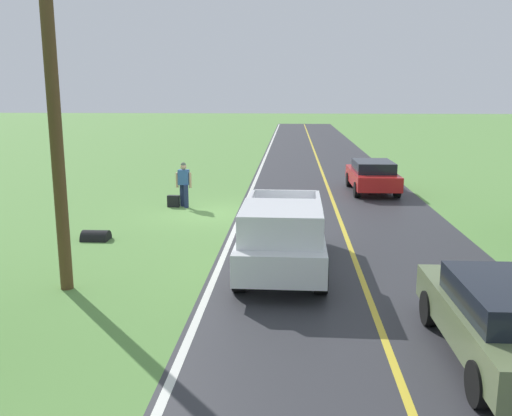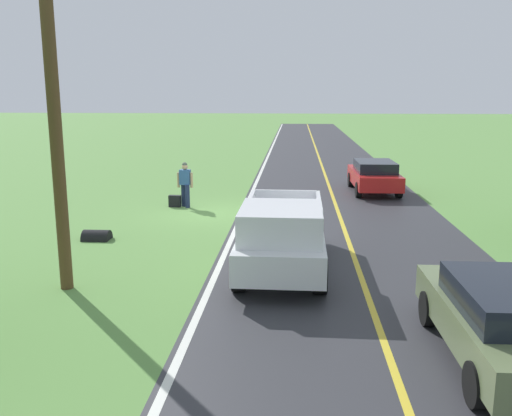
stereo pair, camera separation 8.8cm
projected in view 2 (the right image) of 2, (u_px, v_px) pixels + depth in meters
ground_plane at (213, 213)px, 20.27m from camera, size 200.00×200.00×0.00m
road_surface at (339, 215)px, 19.95m from camera, size 7.43×120.00×0.00m
lane_edge_line at (243, 214)px, 20.19m from camera, size 0.16×117.60×0.00m
lane_centre_line at (339, 215)px, 19.95m from camera, size 0.14×117.60×0.00m
hitchhiker_walking at (185, 182)px, 21.26m from camera, size 0.62×0.53×1.75m
suitcase_carried at (175, 201)px, 21.39m from camera, size 0.47×0.23×0.45m
pickup_truck_passing at (282, 234)px, 13.46m from camera, size 2.14×5.42×1.82m
sedan_near_oncoming at (374, 175)px, 24.46m from camera, size 2.00×4.44×1.41m
sedan_mid_oncoming at (505, 320)px, 8.91m from camera, size 1.96×4.42×1.41m
utility_pole_roadside at (55, 123)px, 11.76m from camera, size 0.28×0.28×7.43m
drainage_culvert at (97, 240)px, 16.65m from camera, size 0.80×0.60×0.60m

